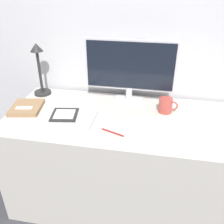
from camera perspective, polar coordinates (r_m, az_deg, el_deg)
ground_plane at (r=1.91m, az=2.73°, el=-22.91°), size 10.00×10.00×0.00m
wall_back at (r=1.78m, az=6.51°, el=19.00°), size 3.60×0.05×2.40m
desk at (r=1.78m, az=3.84°, el=-11.32°), size 1.58×0.68×0.71m
monitor at (r=1.70m, az=4.11°, el=9.91°), size 0.61×0.11×0.43m
keyboard at (r=1.54m, az=10.55°, el=-2.22°), size 0.28×0.11×0.01m
laptop at (r=1.59m, az=-10.24°, el=-1.16°), size 0.35×0.22×0.02m
ereader at (r=1.59m, az=-10.80°, el=-0.60°), size 0.18×0.19×0.01m
desk_lamp at (r=1.89m, az=-16.33°, el=9.77°), size 0.12×0.12×0.38m
notebook at (r=1.76m, az=-18.95°, el=0.99°), size 0.23×0.25×0.03m
coffee_mug at (r=1.65m, az=12.20°, el=1.51°), size 0.12×0.09×0.10m
pen at (r=1.42m, az=0.15°, el=-4.68°), size 0.14×0.06×0.01m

